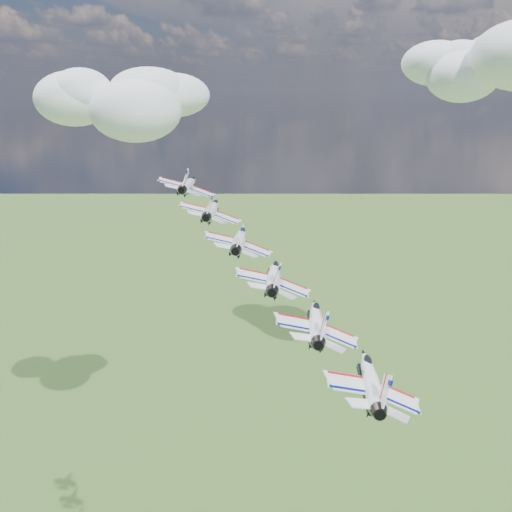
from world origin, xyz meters
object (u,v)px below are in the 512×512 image
at_px(jet_3, 274,275).
at_px(jet_0, 189,184).
at_px(jet_4, 316,321).
at_px(jet_2, 240,239).
at_px(jet_5, 370,379).
at_px(jet_1, 212,209).

bearing_deg(jet_3, jet_0, 120.51).
xyz_separation_m(jet_0, jet_4, (34.11, -28.03, -10.90)).
distance_m(jet_0, jet_2, 22.74).
distance_m(jet_2, jet_4, 22.74).
height_order(jet_4, jet_5, jet_4).
xyz_separation_m(jet_3, jet_4, (8.53, -7.01, -2.73)).
relative_size(jet_2, jet_3, 1.00).
bearing_deg(jet_0, jet_2, -59.49).
distance_m(jet_2, jet_3, 11.37).
bearing_deg(jet_5, jet_3, 120.51).
bearing_deg(jet_1, jet_5, -59.49).
relative_size(jet_1, jet_2, 1.00).
bearing_deg(jet_1, jet_3, -59.49).
height_order(jet_3, jet_5, jet_3).
distance_m(jet_4, jet_5, 11.37).
relative_size(jet_0, jet_4, 1.00).
height_order(jet_1, jet_5, jet_1).
distance_m(jet_1, jet_4, 34.11).
relative_size(jet_2, jet_5, 1.00).
xyz_separation_m(jet_1, jet_5, (34.11, -28.03, -10.90)).
bearing_deg(jet_4, jet_3, 120.51).
height_order(jet_1, jet_3, jet_1).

